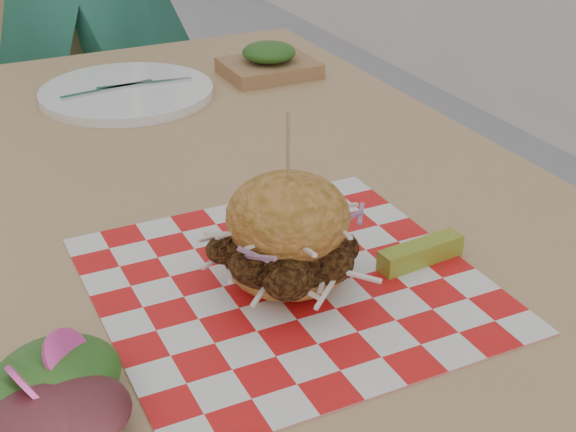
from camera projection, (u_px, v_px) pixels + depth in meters
name	position (u px, v px, depth m)	size (l,w,h in m)	color
patio_table	(207.00, 236.00, 1.02)	(0.80, 1.20, 0.75)	tan
patio_chair	(49.00, 99.00, 1.83)	(0.52, 0.53, 0.95)	tan
paper_liner	(288.00, 283.00, 0.78)	(0.36, 0.36, 0.00)	red
sandwich	(288.00, 238.00, 0.76)	(0.16, 0.16, 0.18)	#C07B36
pickle_spear	(421.00, 253.00, 0.81)	(0.10, 0.02, 0.02)	olive
side_salad	(57.00, 396.00, 0.61)	(0.14, 0.14, 0.05)	#3F1419
place_setting	(127.00, 92.00, 1.25)	(0.27, 0.27, 0.02)	white
kraft_tray	(269.00, 62.00, 1.34)	(0.15, 0.12, 0.06)	olive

